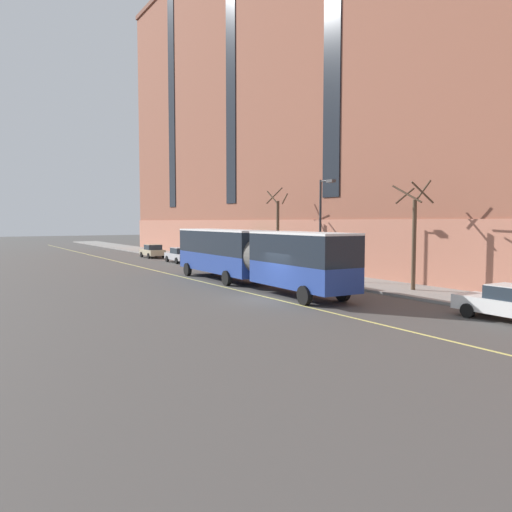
# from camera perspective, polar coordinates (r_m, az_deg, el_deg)

# --- Properties ---
(ground_plane) EXTENTS (260.00, 260.00, 0.00)m
(ground_plane) POSITION_cam_1_polar(r_m,az_deg,el_deg) (27.42, 1.49, -4.95)
(ground_plane) COLOR #4C4947
(sidewalk) EXTENTS (4.72, 160.00, 0.15)m
(sidewalk) POSITION_cam_1_polar(r_m,az_deg,el_deg) (35.25, 11.09, -2.90)
(sidewalk) COLOR gray
(sidewalk) RESTS_ON ground
(apartment_facade) EXTENTS (15.20, 110.00, 36.34)m
(apartment_facade) POSITION_cam_1_polar(r_m,az_deg,el_deg) (41.71, 23.75, 23.12)
(apartment_facade) COLOR #935642
(apartment_facade) RESTS_ON ground
(city_bus) EXTENTS (3.35, 19.24, 3.67)m
(city_bus) POSITION_cam_1_polar(r_m,az_deg,el_deg) (32.67, -0.65, 0.24)
(city_bus) COLOR navy
(city_bus) RESTS_ON ground
(parked_car_champagne_0) EXTENTS (2.08, 4.30, 1.56)m
(parked_car_champagne_0) POSITION_cam_1_polar(r_m,az_deg,el_deg) (59.54, -11.73, 0.56)
(parked_car_champagne_0) COLOR #BCAD89
(parked_car_champagne_0) RESTS_ON ground
(parked_car_white_1) EXTENTS (1.97, 4.65, 1.56)m
(parked_car_white_1) POSITION_cam_1_polar(r_m,az_deg,el_deg) (23.87, 27.16, -4.84)
(parked_car_white_1) COLOR silver
(parked_car_white_1) RESTS_ON ground
(parked_car_navy_3) EXTENTS (2.07, 4.44, 1.56)m
(parked_car_navy_3) POSITION_cam_1_polar(r_m,az_deg,el_deg) (44.68, -4.43, -0.48)
(parked_car_navy_3) COLOR navy
(parked_car_navy_3) RESTS_ON ground
(parked_car_darkgray_4) EXTENTS (1.94, 4.80, 1.56)m
(parked_car_darkgray_4) POSITION_cam_1_polar(r_m,az_deg,el_deg) (33.61, 5.46, -1.96)
(parked_car_darkgray_4) COLOR #4C4C51
(parked_car_darkgray_4) RESTS_ON ground
(parked_car_silver_5) EXTENTS (2.04, 4.54, 1.56)m
(parked_car_silver_5) POSITION_cam_1_polar(r_m,az_deg,el_deg) (52.00, -8.69, 0.11)
(parked_car_silver_5) COLOR #B7B7BC
(parked_car_silver_5) RESTS_ON ground
(parked_car_silver_6) EXTENTS (1.94, 4.73, 1.56)m
(parked_car_silver_6) POSITION_cam_1_polar(r_m,az_deg,el_deg) (39.11, -0.41, -1.11)
(parked_car_silver_6) COLOR #B7B7BC
(parked_car_silver_6) RESTS_ON ground
(street_tree_mid_block) EXTENTS (1.96, 1.97, 6.55)m
(street_tree_mid_block) POSITION_cam_1_polar(r_m,az_deg,el_deg) (31.20, 17.60, 2.45)
(street_tree_mid_block) COLOR brown
(street_tree_mid_block) RESTS_ON sidewalk
(street_tree_far_uptown) EXTENTS (1.63, 1.69, 7.02)m
(street_tree_far_uptown) POSITION_cam_1_polar(r_m,az_deg,el_deg) (42.18, 2.49, 3.01)
(street_tree_far_uptown) COLOR brown
(street_tree_far_uptown) RESTS_ON sidewalk
(street_lamp) EXTENTS (0.36, 1.48, 6.96)m
(street_lamp) POSITION_cam_1_polar(r_m,az_deg,el_deg) (34.83, 7.60, 4.20)
(street_lamp) COLOR #2D2D30
(street_lamp) RESTS_ON sidewalk
(lane_centerline) EXTENTS (0.16, 140.00, 0.01)m
(lane_centerline) POSITION_cam_1_polar(r_m,az_deg,el_deg) (30.09, -1.21, -4.15)
(lane_centerline) COLOR #E0D66B
(lane_centerline) RESTS_ON ground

